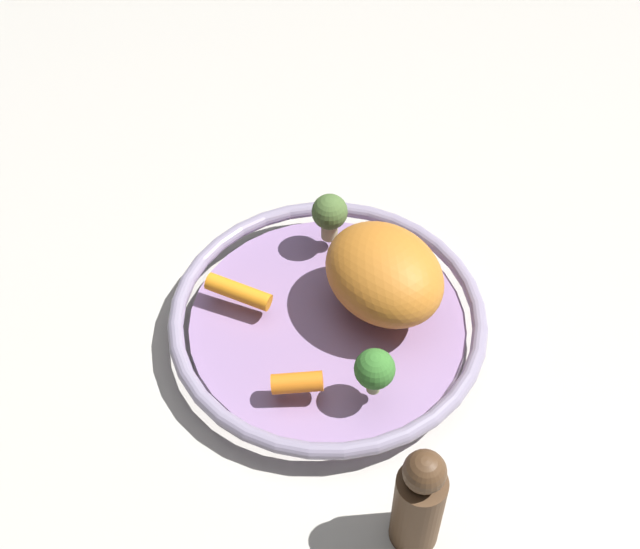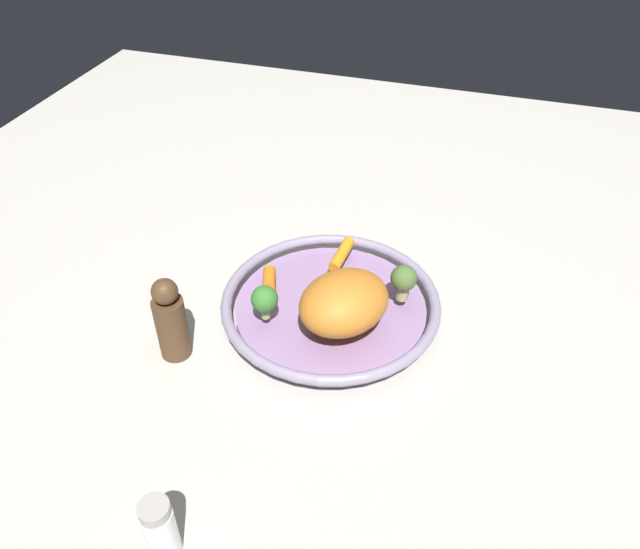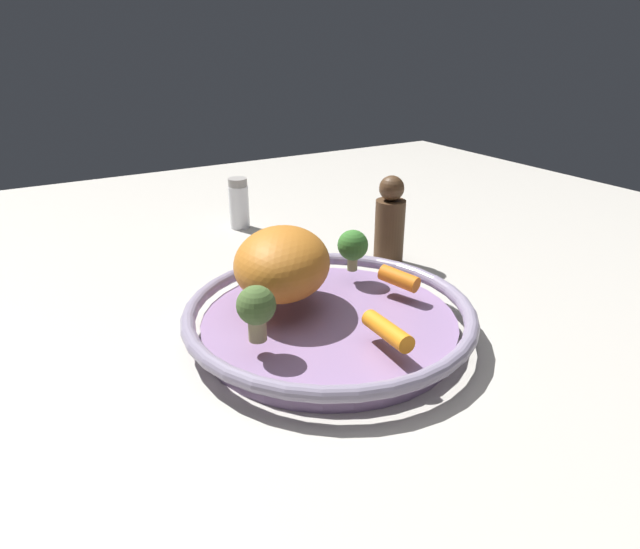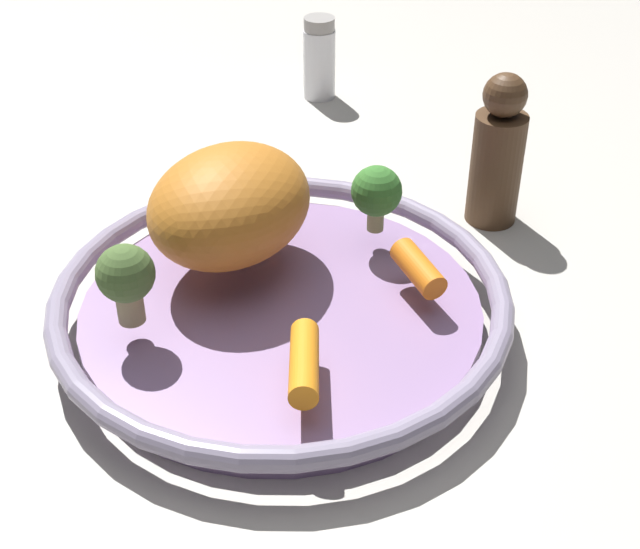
# 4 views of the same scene
# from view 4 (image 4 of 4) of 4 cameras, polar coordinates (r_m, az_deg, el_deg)

# --- Properties ---
(ground_plane) EXTENTS (1.80, 1.80, 0.00)m
(ground_plane) POSITION_cam_4_polar(r_m,az_deg,el_deg) (0.65, -2.43, -3.50)
(ground_plane) COLOR #B7B2A8
(serving_bowl) EXTENTS (0.33, 0.33, 0.04)m
(serving_bowl) POSITION_cam_4_polar(r_m,az_deg,el_deg) (0.64, -2.48, -2.07)
(serving_bowl) COLOR #8E709E
(serving_bowl) RESTS_ON ground_plane
(roast_chicken_piece) EXTENTS (0.17, 0.17, 0.08)m
(roast_chicken_piece) POSITION_cam_4_polar(r_m,az_deg,el_deg) (0.65, -5.75, 4.44)
(roast_chicken_piece) COLOR #BF6F24
(roast_chicken_piece) RESTS_ON serving_bowl
(baby_carrot_back) EXTENTS (0.07, 0.02, 0.02)m
(baby_carrot_back) POSITION_cam_4_polar(r_m,az_deg,el_deg) (0.55, -1.01, -5.61)
(baby_carrot_back) COLOR orange
(baby_carrot_back) RESTS_ON serving_bowl
(baby_carrot_center) EXTENTS (0.05, 0.04, 0.02)m
(baby_carrot_center) POSITION_cam_4_polar(r_m,az_deg,el_deg) (0.64, 6.19, 0.63)
(baby_carrot_center) COLOR orange
(baby_carrot_center) RESTS_ON serving_bowl
(broccoli_floret_large) EXTENTS (0.04, 0.04, 0.06)m
(broccoli_floret_large) POSITION_cam_4_polar(r_m,az_deg,el_deg) (0.59, -12.24, -0.17)
(broccoli_floret_large) COLOR tan
(broccoli_floret_large) RESTS_ON serving_bowl
(broccoli_floret_mid) EXTENTS (0.04, 0.04, 0.05)m
(broccoli_floret_mid) POSITION_cam_4_polar(r_m,az_deg,el_deg) (0.67, 3.62, 5.23)
(broccoli_floret_mid) COLOR #9AA766
(broccoli_floret_mid) RESTS_ON serving_bowl
(salt_shaker) EXTENTS (0.03, 0.03, 0.09)m
(salt_shaker) POSITION_cam_4_polar(r_m,az_deg,el_deg) (0.98, -0.05, 13.57)
(salt_shaker) COLOR white
(salt_shaker) RESTS_ON ground_plane
(pepper_mill) EXTENTS (0.04, 0.04, 0.13)m
(pepper_mill) POSITION_cam_4_polar(r_m,az_deg,el_deg) (0.76, 11.23, 7.49)
(pepper_mill) COLOR #4C331E
(pepper_mill) RESTS_ON ground_plane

